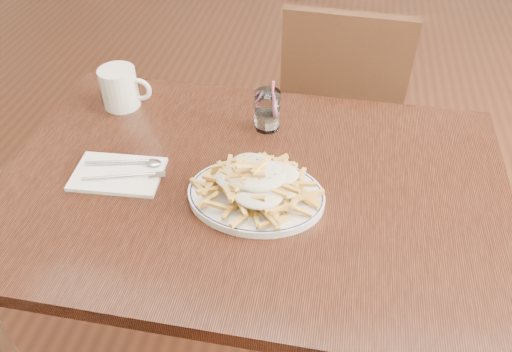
% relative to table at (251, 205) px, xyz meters
% --- Properties ---
extents(floor, '(7.00, 7.00, 0.00)m').
position_rel_table_xyz_m(floor, '(0.00, 0.00, -0.67)').
color(floor, black).
rests_on(floor, ground).
extents(table, '(1.20, 0.80, 0.75)m').
position_rel_table_xyz_m(table, '(0.00, 0.00, 0.00)').
color(table, black).
rests_on(table, ground).
extents(chair_far, '(0.44, 0.44, 0.91)m').
position_rel_table_xyz_m(chair_far, '(0.19, 0.73, -0.16)').
color(chair_far, '#321C10').
rests_on(chair_far, ground).
extents(fries_plate, '(0.37, 0.34, 0.02)m').
position_rel_table_xyz_m(fries_plate, '(0.02, -0.06, 0.09)').
color(fries_plate, white).
rests_on(fries_plate, table).
extents(loaded_fries, '(0.29, 0.25, 0.08)m').
position_rel_table_xyz_m(loaded_fries, '(0.02, -0.06, 0.14)').
color(loaded_fries, gold).
rests_on(loaded_fries, fries_plate).
extents(napkin, '(0.22, 0.15, 0.01)m').
position_rel_table_xyz_m(napkin, '(-0.32, -0.04, 0.08)').
color(napkin, white).
rests_on(napkin, table).
extents(cutlery, '(0.21, 0.13, 0.01)m').
position_rel_table_xyz_m(cutlery, '(-0.32, -0.03, 0.09)').
color(cutlery, silver).
rests_on(cutlery, napkin).
extents(water_glass, '(0.07, 0.07, 0.15)m').
position_rel_table_xyz_m(water_glass, '(0.00, 0.22, 0.13)').
color(water_glass, white).
rests_on(water_glass, table).
extents(coffee_mug, '(0.14, 0.10, 0.11)m').
position_rel_table_xyz_m(coffee_mug, '(-0.42, 0.25, 0.13)').
color(coffee_mug, white).
rests_on(coffee_mug, table).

